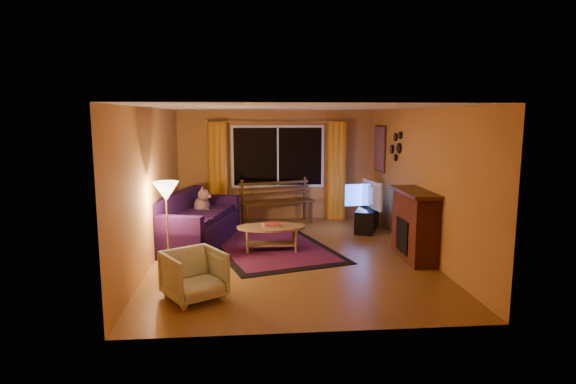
{
  "coord_description": "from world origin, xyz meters",
  "views": [
    {
      "loc": [
        -0.73,
        -7.96,
        2.36
      ],
      "look_at": [
        0.0,
        0.3,
        1.05
      ],
      "focal_mm": 30.0,
      "sensor_mm": 36.0,
      "label": 1
    }
  ],
  "objects": [
    {
      "name": "floor_lamp",
      "position": [
        -1.97,
        -0.44,
        0.67
      ],
      "size": [
        0.22,
        0.22,
        1.34
      ],
      "primitive_type": "cylinder",
      "rotation": [
        0.0,
        0.0,
        0.0
      ],
      "color": "#BF8C3F",
      "rests_on": "ground"
    },
    {
      "name": "sofa",
      "position": [
        -1.65,
        0.9,
        0.47
      ],
      "size": [
        1.56,
        2.48,
        0.93
      ],
      "primitive_type": "cube",
      "rotation": [
        0.0,
        0.0,
        -0.26
      ],
      "color": "black",
      "rests_on": "ground"
    },
    {
      "name": "dog",
      "position": [
        -1.6,
        1.42,
        0.68
      ],
      "size": [
        0.42,
        0.48,
        0.43
      ],
      "primitive_type": null,
      "rotation": [
        0.0,
        0.0,
        -0.4
      ],
      "color": "brown",
      "rests_on": "sofa"
    },
    {
      "name": "window",
      "position": [
        0.0,
        2.94,
        1.45
      ],
      "size": [
        2.0,
        0.02,
        1.3
      ],
      "primitive_type": "cube",
      "color": "black",
      "rests_on": "wall_back"
    },
    {
      "name": "painting",
      "position": [
        2.22,
        2.45,
        1.65
      ],
      "size": [
        0.04,
        0.76,
        0.96
      ],
      "primitive_type": "cube",
      "color": "#DD541C",
      "rests_on": "wall_right"
    },
    {
      "name": "curtain_left",
      "position": [
        -1.35,
        2.88,
        1.12
      ],
      "size": [
        0.36,
        0.36,
        2.24
      ],
      "primitive_type": "cylinder",
      "color": "orange",
      "rests_on": "ground"
    },
    {
      "name": "potted_plant",
      "position": [
        -1.87,
        2.33,
        0.43
      ],
      "size": [
        0.61,
        0.61,
        0.87
      ],
      "primitive_type": "imported",
      "rotation": [
        0.0,
        0.0,
        -0.31
      ],
      "color": "#235B1E",
      "rests_on": "ground"
    },
    {
      "name": "bench",
      "position": [
        -0.05,
        2.47,
        0.25
      ],
      "size": [
        1.71,
        0.91,
        0.49
      ],
      "primitive_type": "cube",
      "rotation": [
        0.0,
        0.0,
        0.27
      ],
      "color": "#3B2008",
      "rests_on": "ground"
    },
    {
      "name": "wall_back",
      "position": [
        0.0,
        3.01,
        1.25
      ],
      "size": [
        4.5,
        0.02,
        2.5
      ],
      "primitive_type": "cube",
      "color": "#C57F38",
      "rests_on": "ground"
    },
    {
      "name": "curtain_right",
      "position": [
        1.35,
        2.88,
        1.12
      ],
      "size": [
        0.36,
        0.36,
        2.24
      ],
      "primitive_type": "cylinder",
      "color": "orange",
      "rests_on": "ground"
    },
    {
      "name": "fireplace",
      "position": [
        2.05,
        -0.4,
        0.55
      ],
      "size": [
        0.4,
        1.2,
        1.1
      ],
      "primitive_type": "cube",
      "color": "maroon",
      "rests_on": "ground"
    },
    {
      "name": "tv_console",
      "position": [
        1.79,
        1.71,
        0.23
      ],
      "size": [
        0.76,
        1.17,
        0.46
      ],
      "primitive_type": "cube",
      "rotation": [
        0.0,
        0.0,
        -0.38
      ],
      "color": "black",
      "rests_on": "ground"
    },
    {
      "name": "wall_left",
      "position": [
        -2.26,
        0.0,
        1.25
      ],
      "size": [
        0.02,
        6.0,
        2.5
      ],
      "primitive_type": "cube",
      "color": "#C57F38",
      "rests_on": "ground"
    },
    {
      "name": "wall_right",
      "position": [
        2.26,
        0.0,
        1.25
      ],
      "size": [
        0.02,
        6.0,
        2.5
      ],
      "primitive_type": "cube",
      "color": "#C57F38",
      "rests_on": "ground"
    },
    {
      "name": "television",
      "position": [
        1.79,
        1.71,
        0.75
      ],
      "size": [
        0.25,
        0.99,
        0.56
      ],
      "primitive_type": "imported",
      "rotation": [
        0.0,
        0.0,
        1.69
      ],
      "color": "black",
      "rests_on": "tv_console"
    },
    {
      "name": "floor",
      "position": [
        0.0,
        0.0,
        -0.01
      ],
      "size": [
        4.5,
        6.0,
        0.02
      ],
      "primitive_type": "cube",
      "color": "brown",
      "rests_on": "ground"
    },
    {
      "name": "rug",
      "position": [
        -0.32,
        0.57,
        0.01
      ],
      "size": [
        2.73,
        3.49,
        0.02
      ],
      "primitive_type": "cube",
      "rotation": [
        0.0,
        0.0,
        0.29
      ],
      "color": "maroon",
      "rests_on": "ground"
    },
    {
      "name": "curtain_rod",
      "position": [
        0.0,
        2.9,
        2.25
      ],
      "size": [
        3.2,
        0.03,
        0.03
      ],
      "primitive_type": "cylinder",
      "rotation": [
        0.0,
        1.57,
        0.0
      ],
      "color": "#BF8C3F",
      "rests_on": "wall_back"
    },
    {
      "name": "mirror_cluster",
      "position": [
        2.21,
        1.3,
        1.8
      ],
      "size": [
        0.06,
        0.6,
        0.56
      ],
      "primitive_type": null,
      "color": "black",
      "rests_on": "wall_right"
    },
    {
      "name": "armchair",
      "position": [
        -1.42,
        -1.89,
        0.35
      ],
      "size": [
        0.93,
        0.91,
        0.71
      ],
      "primitive_type": "imported",
      "rotation": [
        0.0,
        0.0,
        0.56
      ],
      "color": "beige",
      "rests_on": "ground"
    },
    {
      "name": "coffee_table",
      "position": [
        -0.3,
        0.31,
        0.22
      ],
      "size": [
        1.23,
        1.23,
        0.44
      ],
      "primitive_type": "cylinder",
      "rotation": [
        0.0,
        0.0,
        -0.01
      ],
      "color": "#A57A45",
      "rests_on": "ground"
    },
    {
      "name": "ceiling",
      "position": [
        0.0,
        0.0,
        2.51
      ],
      "size": [
        4.5,
        6.0,
        0.02
      ],
      "primitive_type": "cube",
      "color": "white",
      "rests_on": "ground"
    }
  ]
}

